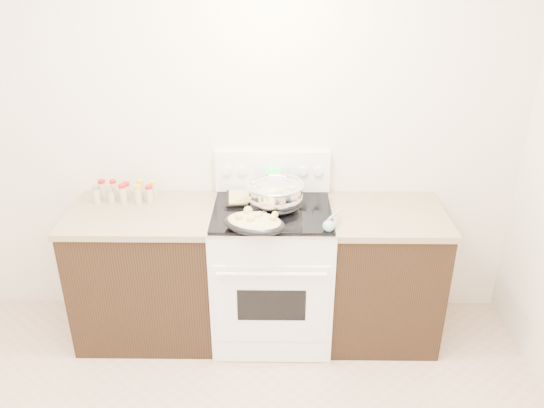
{
  "coord_description": "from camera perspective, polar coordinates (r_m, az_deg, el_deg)",
  "views": [
    {
      "loc": [
        0.38,
        -1.57,
        2.39
      ],
      "look_at": [
        0.35,
        1.37,
        1.0
      ],
      "focal_mm": 35.0,
      "sensor_mm": 36.0,
      "label": 1
    }
  ],
  "objects": [
    {
      "name": "mixing_bowl",
      "position": [
        3.3,
        0.29,
        0.91
      ],
      "size": [
        0.38,
        0.38,
        0.21
      ],
      "color": "silver",
      "rests_on": "kitchen_range"
    },
    {
      "name": "counter_left",
      "position": [
        3.67,
        -13.16,
        -7.16
      ],
      "size": [
        0.93,
        0.67,
        0.92
      ],
      "color": "black",
      "rests_on": "ground"
    },
    {
      "name": "spice_jars",
      "position": [
        3.6,
        -15.48,
        1.27
      ],
      "size": [
        0.4,
        0.14,
        0.13
      ],
      "color": "#BFB28C",
      "rests_on": "counter_left"
    },
    {
      "name": "blue_ladle",
      "position": [
        3.09,
        6.21,
        -2.18
      ],
      "size": [
        0.13,
        0.25,
        0.09
      ],
      "color": "#77ADB2",
      "rests_on": "kitchen_range"
    },
    {
      "name": "wooden_spoon",
      "position": [
        3.22,
        -0.77,
        -1.2
      ],
      "size": [
        0.13,
        0.24,
        0.04
      ],
      "color": "#986B45",
      "rests_on": "kitchen_range"
    },
    {
      "name": "roasting_pan",
      "position": [
        3.05,
        -1.92,
        -1.98
      ],
      "size": [
        0.43,
        0.37,
        0.11
      ],
      "color": "black",
      "rests_on": "kitchen_range"
    },
    {
      "name": "room_shell",
      "position": [
        1.76,
        -12.02,
        1.71
      ],
      "size": [
        4.1,
        3.6,
        2.75
      ],
      "color": "silver",
      "rests_on": "ground"
    },
    {
      "name": "kitchen_range",
      "position": [
        3.55,
        0.01,
        -7.09
      ],
      "size": [
        0.78,
        0.73,
        1.22
      ],
      "color": "white",
      "rests_on": "ground"
    },
    {
      "name": "baking_sheet",
      "position": [
        3.43,
        -1.98,
        0.69
      ],
      "size": [
        0.37,
        0.27,
        0.06
      ],
      "color": "black",
      "rests_on": "kitchen_range"
    },
    {
      "name": "counter_right",
      "position": [
        3.63,
        11.69,
        -7.34
      ],
      "size": [
        0.73,
        0.67,
        0.92
      ],
      "color": "black",
      "rests_on": "ground"
    }
  ]
}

